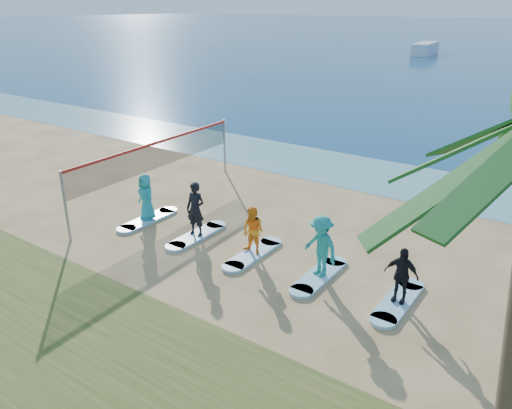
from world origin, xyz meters
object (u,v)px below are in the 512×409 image
Objects in this scene: student_1 at (195,209)px; student_2 at (253,231)px; surfboard_2 at (253,254)px; volleyball_net at (158,155)px; student_0 at (146,197)px; surfboard_3 at (319,276)px; surfboard_0 at (148,219)px; boat_offshore_a at (425,54)px; student_4 at (401,275)px; surfboard_1 at (197,235)px; surfboard_4 at (398,302)px; student_3 at (321,246)px.

student_1 is 2.40m from student_2.
student_1 is 2.59m from surfboard_2.
student_0 is at bearing -57.63° from volleyball_net.
surfboard_3 is (4.79, 0.00, -0.99)m from student_1.
volleyball_net is 4.13× the size of surfboard_0.
boat_offshore_a is 73.02m from student_1.
volleyball_net is at bearing 168.21° from student_4.
student_4 is (4.79, 0.00, 0.83)m from surfboard_2.
surfboard_3 is (2.40, 0.00, 0.00)m from surfboard_2.
student_0 is at bearing 180.00° from surfboard_1.
surfboard_0 is 1.00× the size of surfboard_4.
student_4 is at bearing 0.00° from surfboard_0.
volleyball_net is 1.01× the size of boat_offshore_a.
student_0 is at bearing 0.00° from surfboard_0.
student_0 reaches higher than surfboard_3.
student_4 reaches higher than surfboard_4.
student_3 reaches higher than surfboard_0.
student_1 is (0.00, 0.00, 0.99)m from surfboard_1.
student_4 is (7.19, 0.00, 0.83)m from surfboard_1.
student_4 is (0.00, 0.00, 0.83)m from surfboard_4.
surfboard_2 is 0.82m from student_2.
volleyball_net is 4.38m from surfboard_1.
student_0 is 1.09× the size of student_4.
volleyball_net reaches higher than student_3.
surfboard_1 is 7.19m from surfboard_4.
boat_offshore_a is 72.57m from student_0.
surfboard_2 is (2.40, 0.00, 0.00)m from surfboard_1.
student_1 is 0.86× the size of surfboard_2.
student_1 reaches higher than student_2.
surfboard_2 is 1.40× the size of student_4.
surfboard_1 is 1.00× the size of surfboard_3.
boat_offshore_a is at bearing 95.03° from student_1.
surfboard_2 is 4.79m from surfboard_4.
surfboard_4 is at bearing -78.26° from boat_offshore_a.
surfboard_1 is 4.89m from student_3.
student_0 reaches higher than boat_offshore_a.
student_1 is at bearing -26.94° from volleyball_net.
volleyball_net reaches higher than student_2.
surfboard_0 is 1.16× the size of student_1.
student_3 is at bearing -12.17° from volleyball_net.
surfboard_4 is (9.59, 0.00, 0.00)m from surfboard_0.
student_0 is at bearing 177.72° from student_4.
boat_offshore_a is 5.27× the size of student_0.
surfboard_2 is at bearing -6.72° from student_1.
student_4 is at bearing 19.06° from student_3.
surfboard_2 is at bearing 0.00° from surfboard_0.
student_1 is 0.86× the size of surfboard_3.
surfboard_3 is (7.19, 0.00, -0.90)m from student_0.
surfboard_1 is at bearing 180.00° from surfboard_2.
surfboard_1 is (3.54, -1.80, -1.86)m from volleyball_net.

